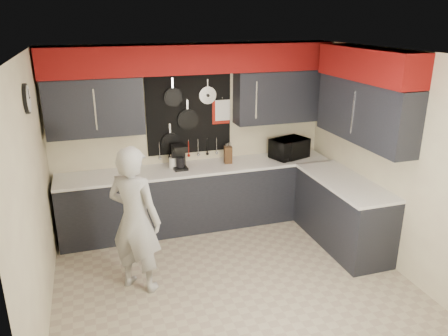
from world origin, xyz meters
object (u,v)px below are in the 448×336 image
object	(u,v)px
microwave	(289,148)
person	(135,220)
coffee_maker	(179,156)
utensil_crock	(173,163)
knife_block	(228,155)

from	to	relation	value
microwave	person	xyz separation A→B (m)	(-2.45, -1.28, -0.22)
microwave	coffee_maker	bearing A→B (deg)	160.59
microwave	utensil_crock	distance (m)	1.75
coffee_maker	knife_block	bearing A→B (deg)	-0.71
person	utensil_crock	bearing A→B (deg)	-78.68
microwave	person	world-z (taller)	person
knife_block	coffee_maker	bearing A→B (deg)	-168.44
microwave	utensil_crock	xyz separation A→B (m)	(-1.75, 0.07, -0.07)
microwave	knife_block	size ratio (longest dim) A/B	2.17
knife_block	person	distance (m)	2.01
microwave	utensil_crock	size ratio (longest dim) A/B	3.47
microwave	coffee_maker	world-z (taller)	coffee_maker
coffee_maker	person	bearing A→B (deg)	-123.28
microwave	knife_block	world-z (taller)	microwave
utensil_crock	person	world-z (taller)	person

